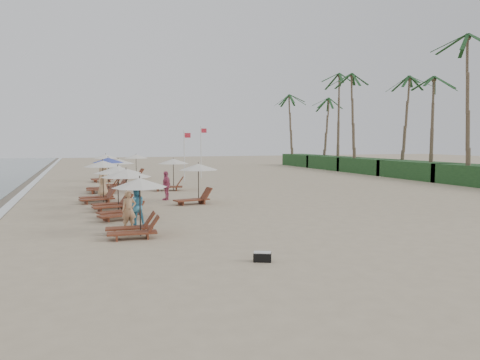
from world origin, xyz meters
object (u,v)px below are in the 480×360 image
object	(u,v)px
lounger_station_5	(116,172)
duffel_bag	(262,257)
lounger_station_1	(122,193)
lounger_station_6	(104,168)
lounger_station_3	(99,182)
beachgoer_mid_a	(136,206)
inland_station_0	(195,179)
beachgoer_far_a	(166,186)
inland_station_1	(170,172)
inland_station_2	(134,164)
flag_pole_near	(185,154)
beachgoer_far_b	(103,181)
beachgoer_near	(129,210)
lounger_station_0	(135,207)
lounger_station_2	(114,187)
lounger_station_4	(104,177)

from	to	relation	value
lounger_station_5	duffel_bag	size ratio (longest dim) A/B	4.42
lounger_station_1	lounger_station_6	size ratio (longest dim) A/B	1.08
lounger_station_3	beachgoer_mid_a	bearing A→B (deg)	-81.71
lounger_station_6	inland_station_0	xyz separation A→B (m)	(4.16, -16.06, 0.20)
lounger_station_1	beachgoer_far_a	xyz separation A→B (m)	(3.03, 5.78, -0.31)
lounger_station_3	lounger_station_5	xyz separation A→B (m)	(1.47, 7.61, 0.02)
inland_station_1	inland_station_2	xyz separation A→B (m)	(-1.29, 11.23, 0.06)
inland_station_1	beachgoer_mid_a	xyz separation A→B (m)	(-3.86, -12.87, -0.49)
flag_pole_near	inland_station_0	bearing A→B (deg)	-99.86
beachgoer_mid_a	beachgoer_far_b	bearing A→B (deg)	-91.40
beachgoer_mid_a	beachgoer_near	bearing A→B (deg)	64.08
lounger_station_0	duffel_bag	size ratio (longest dim) A/B	4.03
lounger_station_3	beachgoer_mid_a	xyz separation A→B (m)	(1.16, -7.94, -0.35)
lounger_station_6	inland_station_1	xyz separation A→B (m)	(4.13, -8.71, 0.11)
lounger_station_5	inland_station_0	size ratio (longest dim) A/B	0.94
lounger_station_2	lounger_station_3	size ratio (longest dim) A/B	1.03
lounger_station_5	beachgoer_near	bearing A→B (deg)	-92.39
inland_station_2	lounger_station_3	bearing A→B (deg)	-102.97
lounger_station_3	lounger_station_2	bearing A→B (deg)	-79.32
lounger_station_0	lounger_station_4	size ratio (longest dim) A/B	0.90
lounger_station_3	lounger_station_6	distance (m)	13.66
inland_station_1	lounger_station_5	bearing A→B (deg)	142.91
lounger_station_1	beachgoer_far_a	distance (m)	6.53
beachgoer_near	beachgoer_far_b	size ratio (longest dim) A/B	0.83
lounger_station_0	flag_pole_near	bearing A→B (deg)	72.80
beachgoer_near	beachgoer_far_b	xyz separation A→B (m)	(-0.41, 12.03, 0.16)
lounger_station_6	inland_station_1	bearing A→B (deg)	-64.64
lounger_station_3	lounger_station_5	distance (m)	7.75
beachgoer_far_a	flag_pole_near	size ratio (longest dim) A/B	0.40
beachgoer_far_b	inland_station_1	bearing A→B (deg)	-26.97
lounger_station_0	inland_station_2	distance (m)	26.53
beachgoer_mid_a	flag_pole_near	world-z (taller)	flag_pole_near
lounger_station_5	inland_station_1	world-z (taller)	inland_station_1
lounger_station_4	inland_station_2	size ratio (longest dim) A/B	0.94
lounger_station_4	inland_station_2	xyz separation A→B (m)	(3.18, 11.12, 0.28)
lounger_station_1	duffel_bag	bearing A→B (deg)	-70.38
lounger_station_5	flag_pole_near	bearing A→B (deg)	27.71
beachgoer_far_b	lounger_station_4	bearing A→B (deg)	36.16
beachgoer_far_a	lounger_station_2	bearing A→B (deg)	-13.68
lounger_station_5	inland_station_0	world-z (taller)	inland_station_0
flag_pole_near	lounger_station_4	bearing A→B (deg)	-140.23
lounger_station_0	inland_station_0	bearing A→B (deg)	61.72
lounger_station_6	duffel_bag	xyz separation A→B (m)	(3.06, -28.68, -1.03)
lounger_station_1	lounger_station_4	size ratio (longest dim) A/B	0.98
lounger_station_0	lounger_station_1	size ratio (longest dim) A/B	0.91
beachgoer_far_b	flag_pole_near	bearing A→B (deg)	-1.26
lounger_station_0	beachgoer_far_a	size ratio (longest dim) A/B	1.35
duffel_bag	flag_pole_near	size ratio (longest dim) A/B	0.13
inland_station_0	beachgoer_mid_a	distance (m)	6.77
lounger_station_5	inland_station_2	world-z (taller)	inland_station_2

